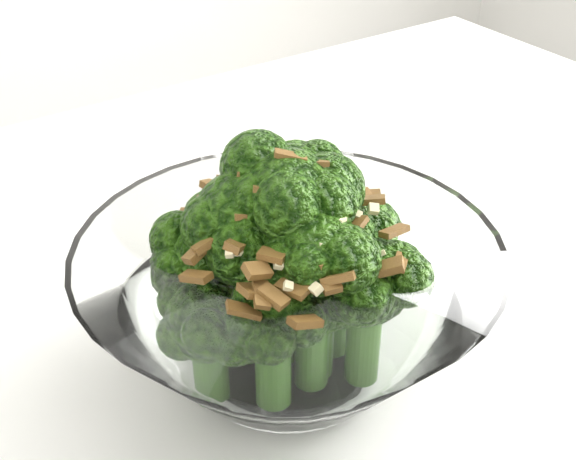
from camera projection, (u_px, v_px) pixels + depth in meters
broccoli_dish at (289, 293)px, 0.42m from camera, size 0.22×0.22×0.14m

